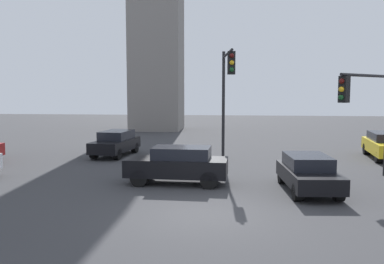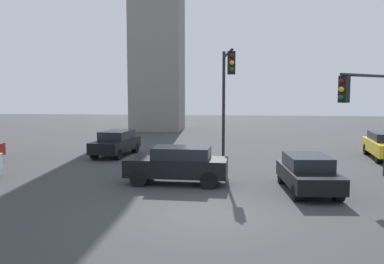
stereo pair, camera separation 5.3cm
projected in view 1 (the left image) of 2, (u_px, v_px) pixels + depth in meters
The scene contains 7 objects.
ground_plane at pixel (206, 215), 12.71m from camera, with size 99.80×99.80×0.00m, color #38383A.
traffic_light_0 at pixel (227, 82), 20.42m from camera, with size 0.69×4.34×5.79m.
traffic_light_1 at pixel (366, 101), 16.86m from camera, with size 2.86×3.00×4.68m.
car_2 at pixel (308, 173), 15.56m from camera, with size 1.99×4.06×1.35m.
car_3 at pixel (178, 164), 16.77m from camera, with size 4.09×1.77×1.50m.
car_5 at pixel (116, 143), 24.01m from camera, with size 2.10×4.12×1.43m.
skyline_tower at pixel (156, 1), 38.65m from camera, with size 4.62×4.62×23.86m, color gray.
Camera 1 is at (0.81, -12.37, 3.77)m, focal length 39.19 mm.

